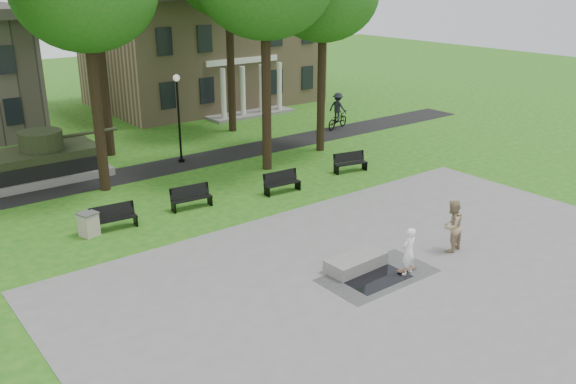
% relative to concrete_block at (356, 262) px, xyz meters
% --- Properties ---
extents(ground, '(120.00, 120.00, 0.00)m').
position_rel_concrete_block_xyz_m(ground, '(0.81, 2.72, -0.24)').
color(ground, '#1E5D15').
rests_on(ground, ground).
extents(plaza, '(22.00, 16.00, 0.02)m').
position_rel_concrete_block_xyz_m(plaza, '(0.81, -2.28, -0.23)').
color(plaza, gray).
rests_on(plaza, ground).
extents(footpath, '(44.00, 2.60, 0.01)m').
position_rel_concrete_block_xyz_m(footpath, '(0.81, 14.72, -0.24)').
color(footpath, black).
rests_on(footpath, ground).
extents(building_right, '(17.00, 12.00, 8.60)m').
position_rel_concrete_block_xyz_m(building_right, '(10.81, 28.72, 4.10)').
color(building_right, '#9E8460').
rests_on(building_right, ground).
extents(lamp_mid, '(0.36, 0.36, 4.73)m').
position_rel_concrete_block_xyz_m(lamp_mid, '(1.31, 15.02, 2.55)').
color(lamp_mid, black).
rests_on(lamp_mid, ground).
extents(lamp_right, '(0.36, 0.36, 4.73)m').
position_rel_concrete_block_xyz_m(lamp_right, '(11.31, 15.02, 2.55)').
color(lamp_right, black).
rests_on(lamp_right, ground).
extents(tank_monument, '(7.45, 3.40, 2.40)m').
position_rel_concrete_block_xyz_m(tank_monument, '(-5.64, 16.72, 0.61)').
color(tank_monument, gray).
rests_on(tank_monument, ground).
extents(puddle, '(2.20, 1.20, 0.00)m').
position_rel_concrete_block_xyz_m(puddle, '(0.03, -1.05, -0.22)').
color(puddle, black).
rests_on(puddle, plaza).
extents(concrete_block, '(2.23, 1.07, 0.45)m').
position_rel_concrete_block_xyz_m(concrete_block, '(0.00, 0.00, 0.00)').
color(concrete_block, gray).
rests_on(concrete_block, plaza).
extents(skateboard, '(0.79, 0.25, 0.07)m').
position_rel_concrete_block_xyz_m(skateboard, '(1.27, -1.21, -0.19)').
color(skateboard, brown).
rests_on(skateboard, plaza).
extents(skateboarder, '(0.64, 0.45, 1.68)m').
position_rel_concrete_block_xyz_m(skateboarder, '(1.09, -1.38, 0.62)').
color(skateboarder, white).
rests_on(skateboarder, plaza).
extents(friend_watching, '(1.06, 0.88, 1.96)m').
position_rel_concrete_block_xyz_m(friend_watching, '(3.74, -1.07, 0.75)').
color(friend_watching, tan).
rests_on(friend_watching, plaza).
extents(cyclist, '(2.33, 1.40, 2.37)m').
position_rel_concrete_block_xyz_m(cyclist, '(13.13, 15.54, 0.72)').
color(cyclist, black).
rests_on(cyclist, ground).
extents(park_bench_0, '(1.84, 0.70, 1.00)m').
position_rel_concrete_block_xyz_m(park_bench_0, '(-5.24, 8.46, 0.28)').
color(park_bench_0, black).
rests_on(park_bench_0, ground).
extents(park_bench_1, '(1.84, 0.71, 1.00)m').
position_rel_concrete_block_xyz_m(park_bench_1, '(-1.65, 8.63, 0.28)').
color(park_bench_1, black).
rests_on(park_bench_1, ground).
extents(park_bench_2, '(1.83, 0.67, 1.00)m').
position_rel_concrete_block_xyz_m(park_bench_2, '(2.69, 7.84, 0.28)').
color(park_bench_2, black).
rests_on(park_bench_2, ground).
extents(park_bench_3, '(1.85, 0.89, 1.00)m').
position_rel_concrete_block_xyz_m(park_bench_3, '(7.39, 8.24, 0.28)').
color(park_bench_3, black).
rests_on(park_bench_3, ground).
extents(trash_bin, '(0.82, 0.82, 0.96)m').
position_rel_concrete_block_xyz_m(trash_bin, '(-6.26, 8.42, 0.24)').
color(trash_bin, '#AFA490').
rests_on(trash_bin, ground).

